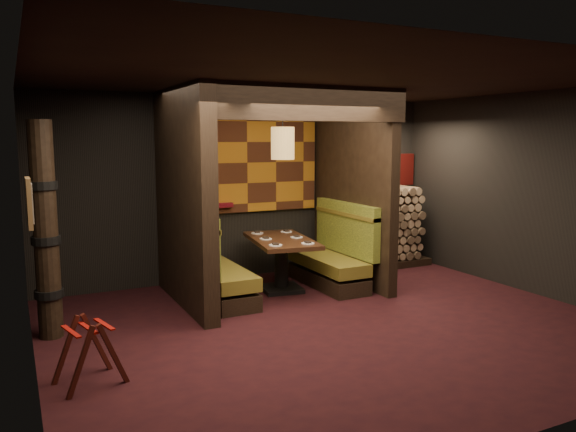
# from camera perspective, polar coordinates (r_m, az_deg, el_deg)

# --- Properties ---
(floor) EXTENTS (6.50, 5.50, 0.02)m
(floor) POSITION_cam_1_polar(r_m,az_deg,el_deg) (6.79, 4.97, -11.12)
(floor) COLOR black
(floor) RESTS_ON ground
(ceiling) EXTENTS (6.50, 5.50, 0.02)m
(ceiling) POSITION_cam_1_polar(r_m,az_deg,el_deg) (6.45, 5.29, 13.74)
(ceiling) COLOR black
(ceiling) RESTS_ON ground
(wall_back) EXTENTS (6.50, 0.02, 2.85)m
(wall_back) POSITION_cam_1_polar(r_m,az_deg,el_deg) (8.92, -4.17, 2.91)
(wall_back) COLOR black
(wall_back) RESTS_ON ground
(wall_front) EXTENTS (6.50, 0.02, 2.85)m
(wall_front) POSITION_cam_1_polar(r_m,az_deg,el_deg) (4.39, 24.32, -3.03)
(wall_front) COLOR black
(wall_front) RESTS_ON ground
(wall_left) EXTENTS (0.02, 5.50, 2.85)m
(wall_left) POSITION_cam_1_polar(r_m,az_deg,el_deg) (5.53, -25.08, -0.93)
(wall_left) COLOR black
(wall_left) RESTS_ON ground
(wall_right) EXTENTS (0.02, 5.50, 2.85)m
(wall_right) POSITION_cam_1_polar(r_m,az_deg,el_deg) (8.62, 23.95, 2.07)
(wall_right) COLOR black
(wall_right) RESTS_ON ground
(partition_left) EXTENTS (0.20, 2.20, 2.85)m
(partition_left) POSITION_cam_1_polar(r_m,az_deg,el_deg) (7.44, -10.58, 1.79)
(partition_left) COLOR black
(partition_left) RESTS_ON floor
(partition_right) EXTENTS (0.15, 2.10, 2.85)m
(partition_right) POSITION_cam_1_polar(r_m,az_deg,el_deg) (8.59, 6.61, 2.68)
(partition_right) COLOR black
(partition_right) RESTS_ON floor
(header_beam) EXTENTS (2.85, 0.18, 0.44)m
(header_beam) POSITION_cam_1_polar(r_m,az_deg,el_deg) (7.03, 2.03, 11.41)
(header_beam) COLOR black
(header_beam) RESTS_ON partition_left
(tapa_back_panel) EXTENTS (2.40, 0.06, 1.55)m
(tapa_back_panel) POSITION_cam_1_polar(r_m,az_deg,el_deg) (8.84, -4.23, 5.43)
(tapa_back_panel) COLOR #A36216
(tapa_back_panel) RESTS_ON wall_back
(tapa_side_panel) EXTENTS (0.04, 1.85, 1.45)m
(tapa_side_panel) POSITION_cam_1_polar(r_m,az_deg,el_deg) (7.61, -10.15, 5.15)
(tapa_side_panel) COLOR #A36216
(tapa_side_panel) RESTS_ON partition_left
(lacquer_shelf) EXTENTS (0.60, 0.12, 0.07)m
(lacquer_shelf) POSITION_cam_1_polar(r_m,az_deg,el_deg) (8.64, -7.57, 1.06)
(lacquer_shelf) COLOR #570D16
(lacquer_shelf) RESTS_ON wall_back
(booth_bench_left) EXTENTS (0.68, 1.60, 1.14)m
(booth_bench_left) POSITION_cam_1_polar(r_m,az_deg,el_deg) (7.73, -7.60, -5.63)
(booth_bench_left) COLOR black
(booth_bench_left) RESTS_ON floor
(booth_bench_right) EXTENTS (0.68, 1.60, 1.14)m
(booth_bench_right) POSITION_cam_1_polar(r_m,az_deg,el_deg) (8.51, 4.59, -4.33)
(booth_bench_right) COLOR black
(booth_bench_right) RESTS_ON floor
(dining_table) EXTENTS (1.02, 1.57, 0.77)m
(dining_table) POSITION_cam_1_polar(r_m,az_deg,el_deg) (8.11, -0.68, -3.93)
(dining_table) COLOR black
(dining_table) RESTS_ON floor
(place_settings) EXTENTS (0.79, 1.24, 0.03)m
(place_settings) POSITION_cam_1_polar(r_m,az_deg,el_deg) (8.06, -0.69, -2.21)
(place_settings) COLOR white
(place_settings) RESTS_ON dining_table
(pendant_lamp) EXTENTS (0.33, 0.33, 0.95)m
(pendant_lamp) POSITION_cam_1_polar(r_m,az_deg,el_deg) (7.89, -0.54, 7.41)
(pendant_lamp) COLOR olive
(pendant_lamp) RESTS_ON ceiling
(framed_picture) EXTENTS (0.05, 0.36, 0.46)m
(framed_picture) POSITION_cam_1_polar(r_m,az_deg,el_deg) (5.60, -24.78, 1.21)
(framed_picture) COLOR olive
(framed_picture) RESTS_ON wall_left
(luggage_rack) EXTENTS (0.67, 0.55, 0.64)m
(luggage_rack) POSITION_cam_1_polar(r_m,az_deg,el_deg) (5.48, -19.57, -12.65)
(luggage_rack) COLOR #3F120C
(luggage_rack) RESTS_ON floor
(totem_column) EXTENTS (0.31, 0.31, 2.40)m
(totem_column) POSITION_cam_1_polar(r_m,az_deg,el_deg) (6.66, -23.41, -1.52)
(totem_column) COLOR black
(totem_column) RESTS_ON floor
(firewood_stack) EXTENTS (1.73, 0.70, 1.36)m
(firewood_stack) POSITION_cam_1_polar(r_m,az_deg,el_deg) (9.76, 9.32, -1.14)
(firewood_stack) COLOR black
(firewood_stack) RESTS_ON floor
(mosaic_header) EXTENTS (1.83, 0.10, 0.56)m
(mosaic_header) POSITION_cam_1_polar(r_m,az_deg,el_deg) (9.93, 8.33, 4.62)
(mosaic_header) COLOR maroon
(mosaic_header) RESTS_ON wall_back
(bay_front_post) EXTENTS (0.08, 0.08, 2.85)m
(bay_front_post) POSITION_cam_1_polar(r_m,az_deg,el_deg) (8.85, 6.18, 2.85)
(bay_front_post) COLOR black
(bay_front_post) RESTS_ON floor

